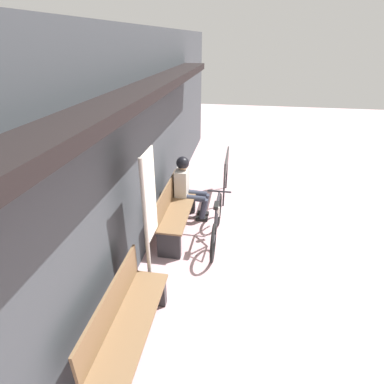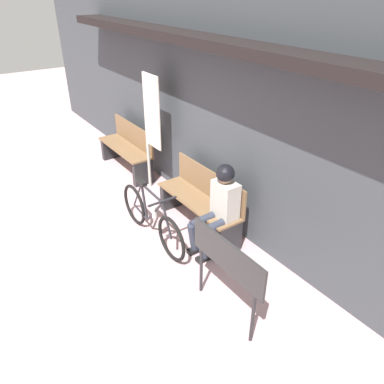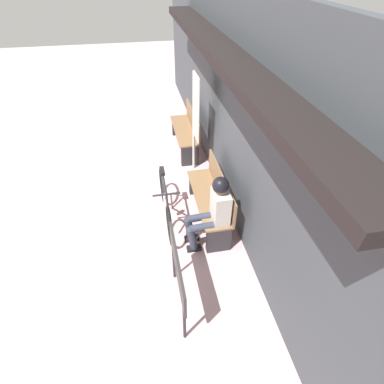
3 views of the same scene
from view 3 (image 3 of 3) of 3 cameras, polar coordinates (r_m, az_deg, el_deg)
The scene contains 8 objects.
ground_plane at distance 5.52m, azimuth -23.49°, elevation -4.08°, with size 24.00×24.00×0.00m, color #C69EA3.
storefront_wall at distance 4.62m, azimuth 7.71°, elevation 15.46°, with size 12.00×0.56×3.20m.
park_bench_near at distance 4.77m, azimuth 3.70°, elevation -1.34°, with size 1.48×0.42×0.87m.
bicycle at distance 4.82m, azimuth -5.08°, elevation -1.92°, with size 1.60×0.40×0.82m.
person_seated at distance 4.17m, azimuth 4.11°, elevation -3.09°, with size 0.34×0.61×1.20m.
park_bench_far at distance 6.64m, azimuth -1.06°, elevation 11.36°, with size 1.44×0.42×0.87m.
banner_pole at distance 5.44m, azimuth 0.67°, elevation 14.56°, with size 0.45×0.05×1.94m.
signboard at distance 3.45m, azimuth -2.76°, elevation -14.47°, with size 1.04×0.04×0.95m.
Camera 3 is at (4.02, 1.47, 3.49)m, focal length 28.00 mm.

